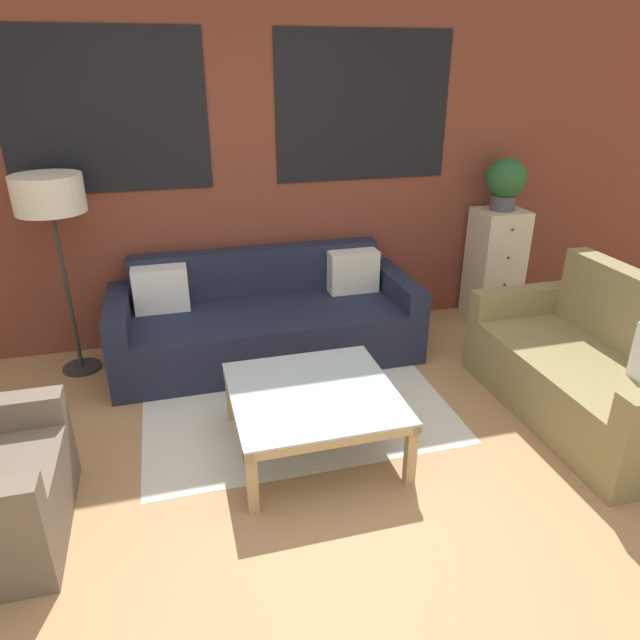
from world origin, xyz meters
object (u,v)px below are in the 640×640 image
floor_lamp (50,201)px  drawer_cabinet (495,264)px  couch_dark (266,322)px  potted_plant (506,181)px  coffee_table (313,399)px  settee_vintage (592,373)px

floor_lamp → drawer_cabinet: size_ratio=1.49×
couch_dark → potted_plant: potted_plant is taller
potted_plant → coffee_table: bearing=-143.9°
drawer_cabinet → potted_plant: bearing=90.0°
settee_vintage → potted_plant: potted_plant is taller
couch_dark → coffee_table: size_ratio=2.44×
settee_vintage → floor_lamp: bearing=154.9°
couch_dark → settee_vintage: (1.86, -1.39, 0.03)m
coffee_table → drawer_cabinet: bearing=36.1°
floor_lamp → drawer_cabinet: (3.49, 0.09, -0.79)m
floor_lamp → potted_plant: 3.50m
coffee_table → drawer_cabinet: 2.54m
settee_vintage → drawer_cabinet: bearing=81.5°
floor_lamp → potted_plant: floor_lamp is taller
drawer_cabinet → settee_vintage: bearing=-98.5°
floor_lamp → potted_plant: size_ratio=3.34×
floor_lamp → settee_vintage: bearing=-25.1°
potted_plant → settee_vintage: bearing=-98.5°
coffee_table → floor_lamp: size_ratio=0.65×
settee_vintage → drawer_cabinet: (0.24, 1.61, 0.18)m
floor_lamp → couch_dark: bearing=-5.3°
floor_lamp → drawer_cabinet: bearing=1.5°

